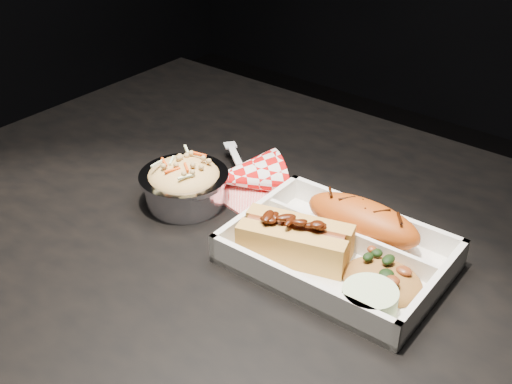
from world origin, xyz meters
The scene contains 8 objects.
dining_table centered at (0.00, 0.00, 0.66)m, with size 1.20×0.80×0.75m.
food_tray centered at (0.05, 0.01, 0.76)m, with size 0.25×0.19×0.04m.
fried_pastry centered at (0.05, 0.06, 0.78)m, with size 0.15×0.06×0.05m, color #B04811.
hotdog centered at (0.00, -0.02, 0.78)m, with size 0.14×0.09×0.06m.
fried_rice_mound centered at (0.11, 0.00, 0.77)m, with size 0.09×0.08×0.03m, color #AA6D31.
cupcake_liner centered at (0.12, -0.05, 0.77)m, with size 0.06×0.06×0.03m, color beige.
foil_coleslaw_cup centered at (-0.19, -0.01, 0.78)m, with size 0.12×0.12×0.07m.
napkin_fork centered at (-0.16, 0.07, 0.77)m, with size 0.16×0.15×0.10m.
Camera 1 is at (0.35, -0.53, 1.23)m, focal length 45.00 mm.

